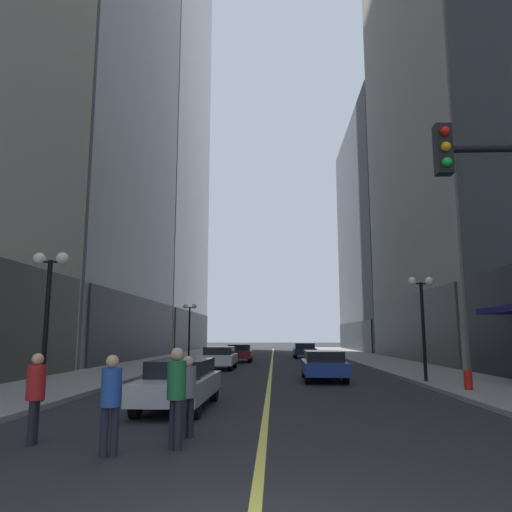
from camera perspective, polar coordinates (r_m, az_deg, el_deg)
ground_plane at (r=39.69m, az=1.88°, el=-12.13°), size 200.00×200.00×0.00m
sidewalk_left at (r=40.58m, az=-10.11°, el=-11.82°), size 4.50×78.00×0.15m
sidewalk_right at (r=40.48m, az=13.89°, el=-11.70°), size 4.50×78.00×0.15m
lane_centre_stripe at (r=39.69m, az=1.88°, el=-12.12°), size 0.16×70.00×0.01m
building_left_far at (r=80.83m, az=-11.93°, el=25.00°), size 13.94×26.00×94.62m
building_right_far at (r=68.27m, az=17.09°, el=2.31°), size 14.87×26.00×30.48m
car_silver at (r=14.21m, az=-8.83°, el=-14.30°), size 1.79×4.70×1.32m
car_blue at (r=22.58m, az=7.86°, el=-12.40°), size 1.88×4.63×1.32m
car_white at (r=29.86m, az=-4.31°, el=-11.67°), size 1.90×4.34×1.32m
car_maroon at (r=38.13m, az=-1.93°, el=-11.16°), size 1.92×4.36×1.32m
car_navy at (r=44.85m, az=5.65°, el=-10.83°), size 1.94×4.55×1.32m
pedestrian_in_grey_suit at (r=10.22m, az=-8.01°, el=-15.22°), size 0.48×0.48×1.59m
pedestrian_in_red_jacket at (r=10.34m, az=-24.33°, el=-14.17°), size 0.38×0.38×1.66m
pedestrian_in_blue_hoodie at (r=8.93m, az=-16.59°, el=-15.47°), size 0.41×0.41×1.67m
pedestrian_in_green_parka at (r=9.21m, az=-9.27°, el=-15.09°), size 0.48×0.48×1.78m
street_lamp_left_near at (r=15.61m, az=-23.06°, el=-3.88°), size 1.06×0.36×4.43m
street_lamp_left_far at (r=38.67m, az=-7.77°, el=-7.30°), size 1.06×0.36×4.43m
street_lamp_right_mid at (r=21.64m, az=18.80°, el=-5.42°), size 1.06×0.36×4.43m
fire_hydrant_right at (r=18.85m, az=23.53°, el=-13.36°), size 0.28×0.28×0.80m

